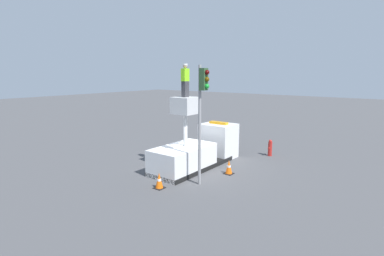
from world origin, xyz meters
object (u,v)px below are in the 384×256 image
at_px(fire_hydrant, 270,148).
at_px(bucket_truck, 198,150).
at_px(traffic_cone_rear, 159,181).
at_px(traffic_light_pole, 202,102).
at_px(traffic_cone_curbside, 229,167).
at_px(worker, 185,80).

bearing_deg(fire_hydrant, bucket_truck, 151.19).
xyz_separation_m(bucket_truck, traffic_cone_rear, (-3.94, -0.66, -0.58)).
bearing_deg(traffic_light_pole, fire_hydrant, -4.27).
height_order(traffic_cone_rear, traffic_cone_curbside, traffic_cone_curbside).
distance_m(bucket_truck, traffic_cone_curbside, 2.30).
distance_m(traffic_light_pole, traffic_cone_curbside, 4.29).
bearing_deg(fire_hydrant, traffic_cone_rear, 167.70).
bearing_deg(worker, bucket_truck, 0.00).
height_order(bucket_truck, worker, worker).
bearing_deg(traffic_cone_curbside, traffic_cone_rear, 157.61).
bearing_deg(traffic_cone_curbside, bucket_truck, 85.69).
height_order(bucket_truck, fire_hydrant, bucket_truck).
bearing_deg(worker, traffic_light_pole, -121.97).
xyz_separation_m(worker, traffic_cone_rear, (-2.81, -0.66, -4.60)).
relative_size(bucket_truck, worker, 3.65).
xyz_separation_m(traffic_light_pole, traffic_cone_rear, (-1.56, 1.34, -3.67)).
bearing_deg(traffic_cone_curbside, traffic_light_pole, 174.44).
bearing_deg(fire_hydrant, worker, 156.18).
bearing_deg(bucket_truck, traffic_cone_curbside, -94.31).
relative_size(traffic_light_pole, fire_hydrant, 5.31).
relative_size(traffic_cone_rear, traffic_cone_curbside, 0.99).
bearing_deg(traffic_cone_rear, traffic_light_pole, -40.60).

